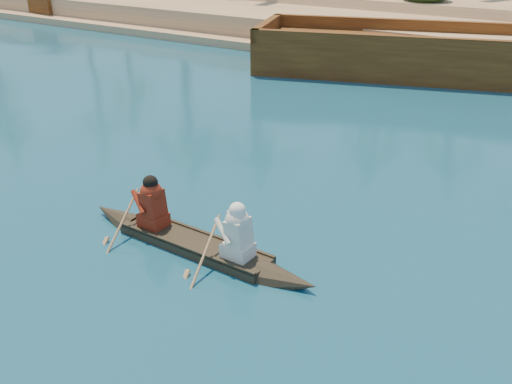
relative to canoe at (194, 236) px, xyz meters
The scene contains 2 objects.
canoe is the anchor object (origin of this frame).
barge_mid 15.14m from the canoe, 92.46° to the left, with size 12.99×7.52×2.05m.
Camera 1 is at (0.72, -0.18, 5.48)m, focal length 40.00 mm.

